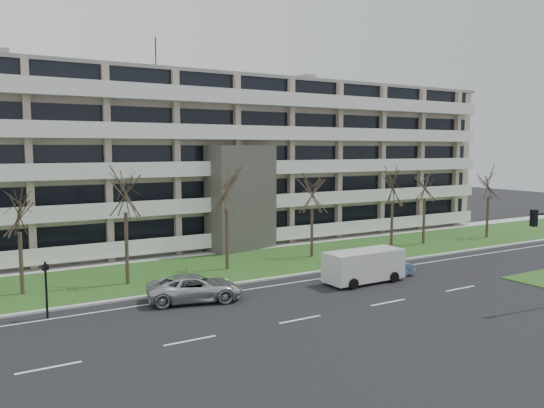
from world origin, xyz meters
TOP-DOWN VIEW (x-y plane):
  - ground at (0.00, 0.00)m, footprint 160.00×160.00m
  - grass_verge at (0.00, 13.00)m, footprint 90.00×10.00m
  - curb at (0.00, 8.00)m, footprint 90.00×0.35m
  - sidewalk at (0.00, 18.50)m, footprint 90.00×2.00m
  - lane_edge_line at (0.00, 6.50)m, footprint 90.00×0.12m
  - apartment_building at (-0.01, 25.32)m, footprint 60.50×15.10m
  - silver_pickup at (-9.41, 5.83)m, footprint 5.90×3.80m
  - blue_sedan at (3.85, 4.74)m, footprint 4.48×1.95m
  - white_van at (1.82, 4.25)m, footprint 5.49×2.33m
  - pedestrian_signal at (-17.19, 6.75)m, footprint 0.34×0.30m
  - tree_1 at (-17.86, 12.29)m, footprint 3.39×3.39m
  - tree_2 at (-11.77, 11.48)m, footprint 4.18×4.18m
  - tree_3 at (-4.39, 12.10)m, footprint 3.97×3.97m
  - tree_4 at (3.43, 12.70)m, footprint 3.54×3.54m
  - tree_5 at (10.77, 11.39)m, footprint 3.80×3.80m
  - tree_6 at (15.62, 12.40)m, footprint 3.77×3.77m
  - tree_7 at (23.60, 11.76)m, footprint 3.61×3.61m

SIDE VIEW (x-z plane):
  - ground at x=0.00m, z-range 0.00..0.00m
  - lane_edge_line at x=0.00m, z-range 0.00..0.01m
  - grass_verge at x=0.00m, z-range 0.00..0.06m
  - sidewalk at x=0.00m, z-range 0.00..0.08m
  - curb at x=0.00m, z-range 0.00..0.12m
  - blue_sedan at x=3.85m, z-range 0.00..1.43m
  - silver_pickup at x=-9.41m, z-range 0.00..1.51m
  - white_van at x=1.82m, z-range 0.21..2.33m
  - pedestrian_signal at x=-17.19m, z-range 0.41..3.38m
  - tree_1 at x=-17.86m, z-range 1.88..8.65m
  - tree_4 at x=3.43m, z-range 1.96..9.04m
  - tree_7 at x=23.60m, z-range 2.00..9.23m
  - tree_6 at x=15.62m, z-range 2.09..9.63m
  - tree_5 at x=10.77m, z-range 2.11..9.71m
  - tree_3 at x=-4.39m, z-range 2.20..10.13m
  - tree_2 at x=-11.77m, z-range 2.33..10.70m
  - apartment_building at x=-0.01m, z-range -1.76..16.99m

